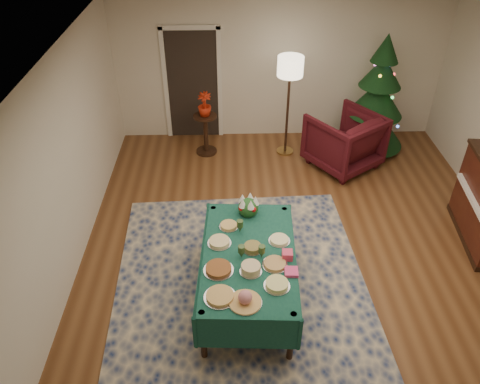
{
  "coord_description": "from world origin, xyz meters",
  "views": [
    {
      "loc": [
        -0.96,
        -4.71,
        4.52
      ],
      "look_at": [
        -0.82,
        0.22,
        0.94
      ],
      "focal_mm": 35.0,
      "sensor_mm": 36.0,
      "label": 1
    }
  ],
  "objects_px": {
    "buffet_table": "(248,263)",
    "armchair": "(344,138)",
    "gift_box": "(287,255)",
    "floor_lamp": "(290,73)",
    "potted_plant": "(205,109)",
    "side_table": "(206,135)",
    "christmas_tree": "(377,100)"
  },
  "relations": [
    {
      "from": "buffet_table",
      "to": "armchair",
      "type": "relative_size",
      "value": 1.82
    },
    {
      "from": "gift_box",
      "to": "floor_lamp",
      "type": "height_order",
      "value": "floor_lamp"
    },
    {
      "from": "floor_lamp",
      "to": "potted_plant",
      "type": "xyz_separation_m",
      "value": [
        -1.46,
        0.03,
        -0.67
      ]
    },
    {
      "from": "potted_plant",
      "to": "floor_lamp",
      "type": "bearing_deg",
      "value": -1.3
    },
    {
      "from": "armchair",
      "to": "floor_lamp",
      "type": "xyz_separation_m",
      "value": [
        -0.95,
        0.48,
        1.0
      ]
    },
    {
      "from": "armchair",
      "to": "buffet_table",
      "type": "bearing_deg",
      "value": 24.57
    },
    {
      "from": "floor_lamp",
      "to": "side_table",
      "type": "xyz_separation_m",
      "value": [
        -1.46,
        0.03,
        -1.18
      ]
    },
    {
      "from": "gift_box",
      "to": "armchair",
      "type": "xyz_separation_m",
      "value": [
        1.35,
        3.13,
        -0.25
      ]
    },
    {
      "from": "gift_box",
      "to": "floor_lamp",
      "type": "relative_size",
      "value": 0.07
    },
    {
      "from": "armchair",
      "to": "side_table",
      "type": "bearing_deg",
      "value": -46.88
    },
    {
      "from": "buffet_table",
      "to": "potted_plant",
      "type": "bearing_deg",
      "value": 99.85
    },
    {
      "from": "potted_plant",
      "to": "christmas_tree",
      "type": "relative_size",
      "value": 0.2
    },
    {
      "from": "potted_plant",
      "to": "christmas_tree",
      "type": "height_order",
      "value": "christmas_tree"
    },
    {
      "from": "christmas_tree",
      "to": "armchair",
      "type": "bearing_deg",
      "value": -137.53
    },
    {
      "from": "floor_lamp",
      "to": "side_table",
      "type": "relative_size",
      "value": 2.41
    },
    {
      "from": "side_table",
      "to": "potted_plant",
      "type": "bearing_deg",
      "value": 90.0
    },
    {
      "from": "gift_box",
      "to": "christmas_tree",
      "type": "relative_size",
      "value": 0.06
    },
    {
      "from": "floor_lamp",
      "to": "christmas_tree",
      "type": "distance_m",
      "value": 1.7
    },
    {
      "from": "christmas_tree",
      "to": "buffet_table",
      "type": "bearing_deg",
      "value": -123.9
    },
    {
      "from": "side_table",
      "to": "christmas_tree",
      "type": "height_order",
      "value": "christmas_tree"
    },
    {
      "from": "floor_lamp",
      "to": "potted_plant",
      "type": "height_order",
      "value": "floor_lamp"
    },
    {
      "from": "buffet_table",
      "to": "floor_lamp",
      "type": "xyz_separation_m",
      "value": [
        0.85,
        3.52,
        0.95
      ]
    },
    {
      "from": "gift_box",
      "to": "side_table",
      "type": "relative_size",
      "value": 0.16
    },
    {
      "from": "buffet_table",
      "to": "potted_plant",
      "type": "height_order",
      "value": "potted_plant"
    },
    {
      "from": "floor_lamp",
      "to": "side_table",
      "type": "bearing_deg",
      "value": 178.7
    },
    {
      "from": "gift_box",
      "to": "armchair",
      "type": "bearing_deg",
      "value": 66.67
    },
    {
      "from": "armchair",
      "to": "floor_lamp",
      "type": "distance_m",
      "value": 1.46
    },
    {
      "from": "christmas_tree",
      "to": "floor_lamp",
      "type": "bearing_deg",
      "value": -175.73
    },
    {
      "from": "gift_box",
      "to": "christmas_tree",
      "type": "height_order",
      "value": "christmas_tree"
    },
    {
      "from": "side_table",
      "to": "gift_box",
      "type": "bearing_deg",
      "value": -73.74
    },
    {
      "from": "armchair",
      "to": "floor_lamp",
      "type": "bearing_deg",
      "value": -61.68
    },
    {
      "from": "potted_plant",
      "to": "gift_box",
      "type": "bearing_deg",
      "value": -73.74
    }
  ]
}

